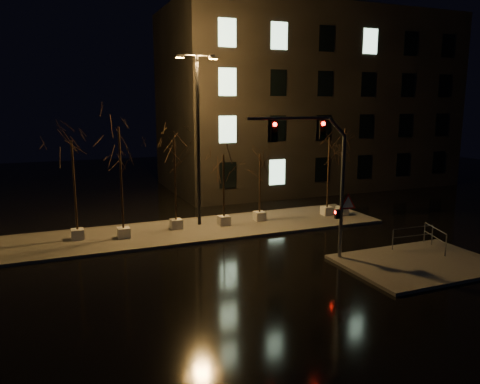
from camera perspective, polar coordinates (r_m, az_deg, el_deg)
name	(u,v)px	position (r m, az deg, el deg)	size (l,w,h in m)	color
ground	(240,262)	(22.17, 0.01, -8.55)	(90.00, 90.00, 0.00)	black
median	(201,229)	(27.54, -4.79, -4.55)	(22.00, 5.00, 0.15)	#4E4A45
sidewalk_corner	(419,263)	(23.31, 21.00, -8.12)	(7.00, 5.00, 0.15)	#4E4A45
building	(307,101)	(43.33, 8.19, 10.89)	(25.00, 12.00, 15.00)	black
tree_0	(73,163)	(25.93, -19.71, 3.37)	(1.80, 1.80, 5.44)	beige
tree_1	(120,152)	(25.45, -14.45, 4.73)	(1.80, 1.80, 6.14)	beige
tree_2	(175,159)	(26.81, -7.98, 3.98)	(1.80, 1.80, 5.35)	beige
tree_3	(224,171)	(27.48, -2.01, 2.63)	(1.80, 1.80, 4.34)	beige
tree_4	(260,169)	(28.61, 2.44, 2.86)	(1.80, 1.80, 4.28)	beige
tree_5	(329,155)	(30.46, 10.79, 4.47)	(1.80, 1.80, 5.19)	beige
tree_6	(345,148)	(30.62, 12.63, 5.23)	(1.80, 1.80, 5.76)	beige
traffic_signal_mast	(322,167)	(21.44, 9.99, 2.98)	(5.39, 0.59, 6.61)	#5C5E64
streetlight_main	(198,129)	(27.49, -5.15, 7.67)	(2.47, 0.31, 9.91)	black
guard_rail_a	(413,234)	(25.24, 20.35, -4.81)	(2.47, 0.18, 1.07)	#5C5E64
guard_rail_b	(435,235)	(25.36, 22.67, -4.89)	(0.78, 2.19, 1.09)	#5C5E64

